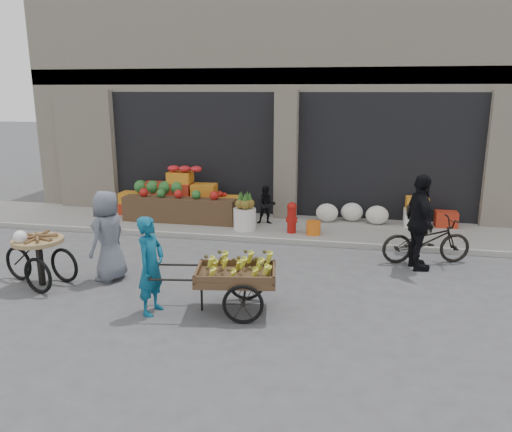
% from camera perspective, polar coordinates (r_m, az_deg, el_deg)
% --- Properties ---
extents(ground, '(80.00, 80.00, 0.00)m').
position_cam_1_polar(ground, '(8.18, -1.68, -9.38)').
color(ground, '#424244').
rests_on(ground, ground).
extents(sidewalk, '(18.00, 2.20, 0.12)m').
position_cam_1_polar(sidewalk, '(11.97, 2.75, -1.36)').
color(sidewalk, gray).
rests_on(sidewalk, ground).
extents(building, '(14.00, 6.45, 7.00)m').
position_cam_1_polar(building, '(15.43, 5.19, 14.54)').
color(building, beige).
rests_on(building, ground).
extents(fruit_display, '(3.10, 1.12, 1.24)m').
position_cam_1_polar(fruit_display, '(12.68, -8.19, 2.25)').
color(fruit_display, '#AD2D18').
rests_on(fruit_display, sidewalk).
extents(pineapple_bin, '(0.52, 0.52, 0.50)m').
position_cam_1_polar(pineapple_bin, '(11.54, -1.29, -0.34)').
color(pineapple_bin, silver).
rests_on(pineapple_bin, sidewalk).
extents(fire_hydrant, '(0.22, 0.22, 0.71)m').
position_cam_1_polar(fire_hydrant, '(11.28, 4.11, -0.03)').
color(fire_hydrant, '#A5140F').
rests_on(fire_hydrant, sidewalk).
extents(orange_bucket, '(0.32, 0.32, 0.30)m').
position_cam_1_polar(orange_bucket, '(11.24, 6.58, -1.36)').
color(orange_bucket, orange).
rests_on(orange_bucket, sidewalk).
extents(right_bay_goods, '(3.35, 0.60, 0.70)m').
position_cam_1_polar(right_bay_goods, '(12.37, 15.26, 0.32)').
color(right_bay_goods, silver).
rests_on(right_bay_goods, sidewalk).
extents(seated_person, '(0.51, 0.43, 0.93)m').
position_cam_1_polar(seated_person, '(11.99, 1.20, 1.27)').
color(seated_person, black).
rests_on(seated_person, sidewalk).
extents(banana_cart, '(2.12, 1.12, 0.85)m').
position_cam_1_polar(banana_cart, '(7.51, -2.66, -6.52)').
color(banana_cart, brown).
rests_on(banana_cart, ground).
extents(vendor_woman, '(0.44, 0.59, 1.50)m').
position_cam_1_polar(vendor_woman, '(7.58, -11.93, -5.56)').
color(vendor_woman, '#0E5171').
rests_on(vendor_woman, ground).
extents(tricycle_cart, '(1.46, 1.03, 0.95)m').
position_cam_1_polar(tricycle_cart, '(9.28, -23.55, -3.98)').
color(tricycle_cart, '#9E7F51').
rests_on(tricycle_cart, ground).
extents(vendor_grey, '(0.65, 0.87, 1.61)m').
position_cam_1_polar(vendor_grey, '(9.07, -16.54, -2.20)').
color(vendor_grey, slate).
rests_on(vendor_grey, ground).
extents(bicycle, '(1.81, 1.00, 0.90)m').
position_cam_1_polar(bicycle, '(10.19, 18.88, -2.64)').
color(bicycle, black).
rests_on(bicycle, ground).
extents(cyclist, '(0.69, 1.13, 1.80)m').
position_cam_1_polar(cyclist, '(9.67, 18.20, -0.71)').
color(cyclist, black).
rests_on(cyclist, ground).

